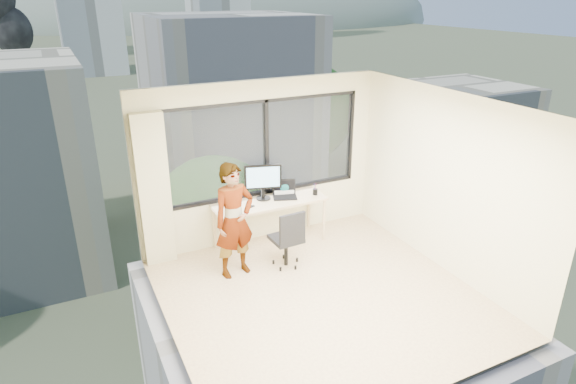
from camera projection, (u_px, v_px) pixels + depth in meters
floor at (320, 296)px, 6.60m from camera, size 4.00×4.00×0.01m
ceiling at (326, 105)px, 5.61m from camera, size 4.00×4.00×0.01m
wall_front at (432, 289)px, 4.45m from camera, size 4.00×0.01×2.60m
wall_left at (163, 241)px, 5.30m from camera, size 0.01×4.00×2.60m
wall_right at (445, 183)px, 6.92m from camera, size 0.01×4.00×2.60m
window_wall at (263, 148)px, 7.70m from camera, size 3.30×0.16×1.55m
curtain at (154, 191)px, 7.03m from camera, size 0.45×0.14×2.30m
desk at (270, 222)px, 7.84m from camera, size 1.80×0.60×0.75m
chair at (286, 237)px, 7.18m from camera, size 0.50×0.50×0.94m
person at (234, 220)px, 6.83m from camera, size 0.68×0.51×1.69m
monitor at (263, 182)px, 7.67m from camera, size 0.59×0.28×0.58m
game_console at (283, 190)px, 8.02m from camera, size 0.38×0.34×0.08m
laptop at (285, 190)px, 7.79m from camera, size 0.48×0.49×0.24m
cellphone at (251, 207)px, 7.48m from camera, size 0.13×0.09×0.01m
pen_cup at (315, 192)px, 7.92m from camera, size 0.10×0.10×0.10m
handbag at (287, 188)px, 7.96m from camera, size 0.28×0.18×0.19m
exterior_ground at (60, 75)px, 111.65m from camera, size 400.00×400.00×0.04m
near_bldg_b at (230, 105)px, 45.33m from camera, size 14.00×13.00×16.00m
near_bldg_c at (450, 140)px, 45.46m from camera, size 12.00×10.00×10.00m
far_tower_b at (87, 5)px, 109.18m from camera, size 13.00×13.00×30.00m
far_tower_c at (217, 9)px, 141.56m from camera, size 15.00×15.00×26.00m
hill_b at (212, 21)px, 318.38m from camera, size 300.00×220.00×96.00m
tree_b at (218, 253)px, 26.80m from camera, size 7.60×7.60×9.00m
tree_c at (313, 121)px, 52.19m from camera, size 8.40×8.40×10.00m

